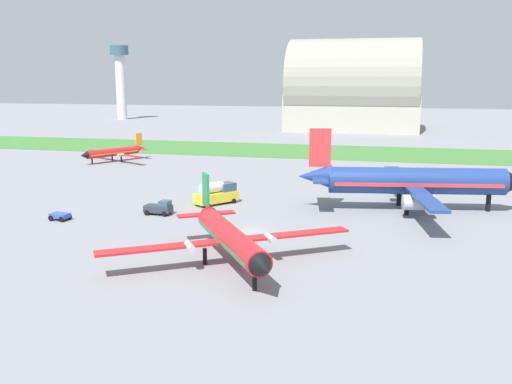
{
  "coord_description": "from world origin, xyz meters",
  "views": [
    {
      "loc": [
        16.08,
        -61.88,
        17.87
      ],
      "look_at": [
        -1.37,
        8.94,
        3.0
      ],
      "focal_mm": 39.04,
      "sensor_mm": 36.0,
      "label": 1
    }
  ],
  "objects_px": {
    "airplane_taxiing_turboprop": "(114,152)",
    "fuel_truck_by_runway": "(217,193)",
    "pushback_tug_near_gate": "(159,208)",
    "baggage_cart_midfield": "(60,216)",
    "airplane_midfield_jet": "(411,181)",
    "airplane_foreground_turboprop": "(229,237)",
    "control_tower": "(120,76)"
  },
  "relations": [
    {
      "from": "airplane_foreground_turboprop",
      "to": "fuel_truck_by_runway",
      "type": "distance_m",
      "value": 26.96
    },
    {
      "from": "airplane_foreground_turboprop",
      "to": "fuel_truck_by_runway",
      "type": "xyz_separation_m",
      "value": [
        -9.4,
        25.24,
        -1.21
      ]
    },
    {
      "from": "airplane_midfield_jet",
      "to": "control_tower",
      "type": "xyz_separation_m",
      "value": [
        -121.38,
        151.79,
        15.19
      ]
    },
    {
      "from": "airplane_midfield_jet",
      "to": "baggage_cart_midfield",
      "type": "height_order",
      "value": "airplane_midfield_jet"
    },
    {
      "from": "pushback_tug_near_gate",
      "to": "baggage_cart_midfield",
      "type": "bearing_deg",
      "value": -149.85
    },
    {
      "from": "pushback_tug_near_gate",
      "to": "fuel_truck_by_runway",
      "type": "height_order",
      "value": "fuel_truck_by_runway"
    },
    {
      "from": "airplane_taxiing_turboprop",
      "to": "fuel_truck_by_runway",
      "type": "bearing_deg",
      "value": 72.98
    },
    {
      "from": "airplane_taxiing_turboprop",
      "to": "baggage_cart_midfield",
      "type": "distance_m",
      "value": 52.17
    },
    {
      "from": "airplane_taxiing_turboprop",
      "to": "pushback_tug_near_gate",
      "type": "height_order",
      "value": "airplane_taxiing_turboprop"
    },
    {
      "from": "fuel_truck_by_runway",
      "to": "control_tower",
      "type": "height_order",
      "value": "control_tower"
    },
    {
      "from": "airplane_taxiing_turboprop",
      "to": "baggage_cart_midfield",
      "type": "relative_size",
      "value": 6.75
    },
    {
      "from": "fuel_truck_by_runway",
      "to": "pushback_tug_near_gate",
      "type": "bearing_deg",
      "value": -176.9
    },
    {
      "from": "airplane_midfield_jet",
      "to": "airplane_taxiing_turboprop",
      "type": "xyz_separation_m",
      "value": [
        -62.05,
        32.28,
        -1.93
      ]
    },
    {
      "from": "airplane_taxiing_turboprop",
      "to": "fuel_truck_by_runway",
      "type": "xyz_separation_m",
      "value": [
        34.84,
        -35.06,
        -0.54
      ]
    },
    {
      "from": "pushback_tug_near_gate",
      "to": "fuel_truck_by_runway",
      "type": "distance_m",
      "value": 9.7
    },
    {
      "from": "pushback_tug_near_gate",
      "to": "control_tower",
      "type": "distance_m",
      "value": 186.06
    },
    {
      "from": "airplane_foreground_turboprop",
      "to": "airplane_midfield_jet",
      "type": "bearing_deg",
      "value": 114.09
    },
    {
      "from": "control_tower",
      "to": "pushback_tug_near_gate",
      "type": "bearing_deg",
      "value": -61.38
    },
    {
      "from": "baggage_cart_midfield",
      "to": "control_tower",
      "type": "height_order",
      "value": "control_tower"
    },
    {
      "from": "airplane_taxiing_turboprop",
      "to": "control_tower",
      "type": "height_order",
      "value": "control_tower"
    },
    {
      "from": "airplane_foreground_turboprop",
      "to": "airplane_taxiing_turboprop",
      "type": "distance_m",
      "value": 74.79
    },
    {
      "from": "airplane_midfield_jet",
      "to": "airplane_foreground_turboprop",
      "type": "bearing_deg",
      "value": -132.37
    },
    {
      "from": "pushback_tug_near_gate",
      "to": "airplane_taxiing_turboprop",
      "type": "bearing_deg",
      "value": 126.84
    },
    {
      "from": "fuel_truck_by_runway",
      "to": "control_tower",
      "type": "bearing_deg",
      "value": 69.01
    },
    {
      "from": "airplane_taxiing_turboprop",
      "to": "control_tower",
      "type": "xyz_separation_m",
      "value": [
        -59.33,
        119.51,
        17.12
      ]
    },
    {
      "from": "airplane_taxiing_turboprop",
      "to": "control_tower",
      "type": "bearing_deg",
      "value": -125.44
    },
    {
      "from": "airplane_foreground_turboprop",
      "to": "baggage_cart_midfield",
      "type": "relative_size",
      "value": 8.49
    },
    {
      "from": "airplane_midfield_jet",
      "to": "fuel_truck_by_runway",
      "type": "relative_size",
      "value": 4.79
    },
    {
      "from": "airplane_midfield_jet",
      "to": "airplane_taxiing_turboprop",
      "type": "relative_size",
      "value": 1.8
    },
    {
      "from": "airplane_midfield_jet",
      "to": "pushback_tug_near_gate",
      "type": "height_order",
      "value": "airplane_midfield_jet"
    },
    {
      "from": "pushback_tug_near_gate",
      "to": "fuel_truck_by_runway",
      "type": "xyz_separation_m",
      "value": [
        5.49,
        7.97,
        0.67
      ]
    },
    {
      "from": "pushback_tug_near_gate",
      "to": "baggage_cart_midfield",
      "type": "xyz_separation_m",
      "value": [
        -11.23,
        -5.87,
        -0.34
      ]
    }
  ]
}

